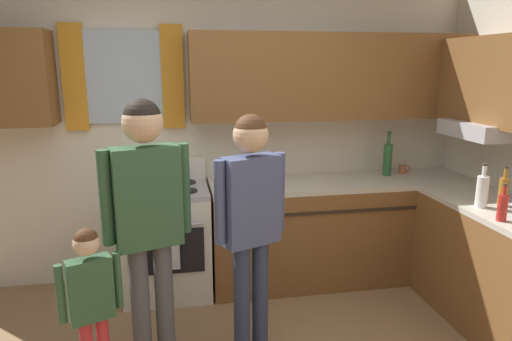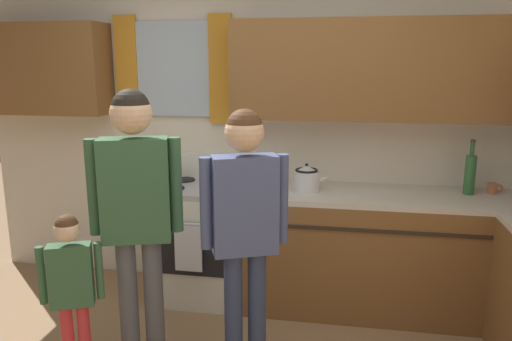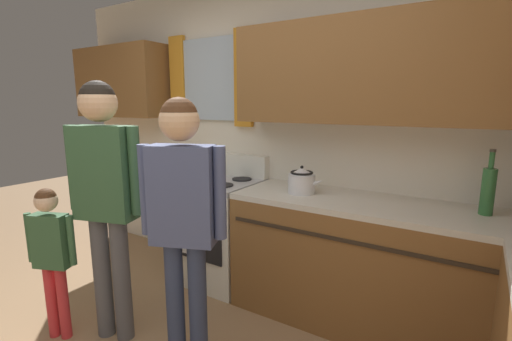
{
  "view_description": "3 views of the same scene",
  "coord_description": "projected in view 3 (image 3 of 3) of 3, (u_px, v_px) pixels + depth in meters",
  "views": [
    {
      "loc": [
        -0.27,
        -2.06,
        1.87
      ],
      "look_at": [
        0.24,
        0.74,
        1.2
      ],
      "focal_mm": 31.81,
      "sensor_mm": 36.0,
      "label": 1
    },
    {
      "loc": [
        0.69,
        -1.99,
        1.83
      ],
      "look_at": [
        0.22,
        0.67,
        1.23
      ],
      "focal_mm": 34.54,
      "sensor_mm": 36.0,
      "label": 2
    },
    {
      "loc": [
        1.53,
        -0.83,
        1.56
      ],
      "look_at": [
        0.41,
        0.95,
        1.16
      ],
      "focal_mm": 25.03,
      "sensor_mm": 36.0,
      "label": 3
    }
  ],
  "objects": [
    {
      "name": "adult_holding_child",
      "position": [
        104.0,
        183.0,
        2.24
      ],
      "size": [
        0.5,
        0.27,
        1.69
      ],
      "color": "#4C4C51",
      "rests_on": "ground"
    },
    {
      "name": "kitchen_counter_run",
      "position": [
        441.0,
        308.0,
        1.96
      ],
      "size": [
        2.29,
        1.84,
        0.9
      ],
      "color": "brown",
      "rests_on": "ground"
    },
    {
      "name": "adult_in_plaid",
      "position": [
        183.0,
        206.0,
        1.96
      ],
      "size": [
        0.46,
        0.28,
        1.59
      ],
      "color": "#2D3856",
      "rests_on": "ground"
    },
    {
      "name": "back_wall_unit",
      "position": [
        276.0,
        111.0,
        2.98
      ],
      "size": [
        4.6,
        0.42,
        2.6
      ],
      "color": "silver",
      "rests_on": "ground"
    },
    {
      "name": "stovetop_kettle",
      "position": [
        302.0,
        180.0,
        2.63
      ],
      "size": [
        0.27,
        0.2,
        0.21
      ],
      "color": "silver",
      "rests_on": "kitchen_counter_run"
    },
    {
      "name": "bottle_wine_green",
      "position": [
        488.0,
        190.0,
        2.11
      ],
      "size": [
        0.08,
        0.08,
        0.39
      ],
      "color": "#2D6633",
      "rests_on": "kitchen_counter_run"
    },
    {
      "name": "small_child",
      "position": [
        51.0,
        246.0,
        2.3
      ],
      "size": [
        0.32,
        0.18,
        1.03
      ],
      "color": "red",
      "rests_on": "ground"
    },
    {
      "name": "stove_oven",
      "position": [
        218.0,
        228.0,
        3.16
      ],
      "size": [
        0.69,
        0.67,
        1.1
      ],
      "color": "silver",
      "rests_on": "ground"
    }
  ]
}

